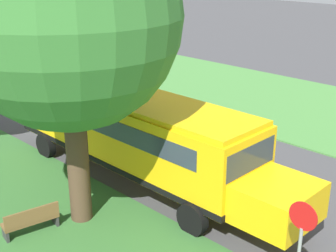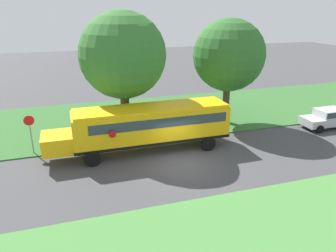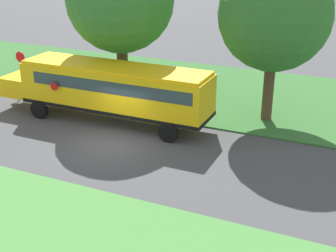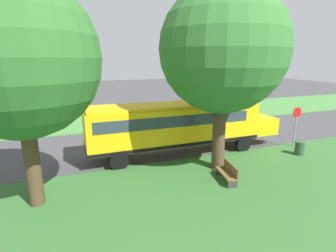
{
  "view_description": "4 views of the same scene",
  "coord_description": "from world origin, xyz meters",
  "px_view_note": "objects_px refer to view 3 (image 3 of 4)",
  "views": [
    {
      "loc": [
        -12.94,
        -13.18,
        7.77
      ],
      "look_at": [
        -0.25,
        -0.7,
        1.15
      ],
      "focal_mm": 50.0,
      "sensor_mm": 36.0,
      "label": 1
    },
    {
      "loc": [
        17.47,
        -6.52,
        9.48
      ],
      "look_at": [
        -2.23,
        -0.26,
        1.87
      ],
      "focal_mm": 35.0,
      "sensor_mm": 36.0,
      "label": 2
    },
    {
      "loc": [
        17.73,
        11.1,
        9.58
      ],
      "look_at": [
        -0.21,
        3.03,
        1.44
      ],
      "focal_mm": 50.0,
      "sensor_mm": 36.0,
      "label": 3
    },
    {
      "loc": [
        -17.09,
        4.7,
        5.69
      ],
      "look_at": [
        -2.34,
        -1.0,
        1.69
      ],
      "focal_mm": 28.0,
      "sensor_mm": 36.0,
      "label": 4
    }
  ],
  "objects_px": {
    "school_bus": "(110,88)",
    "trash_bin": "(48,83)",
    "oak_tree_roadside_mid": "(276,16)",
    "stop_sign": "(21,67)",
    "park_bench": "(140,88)"
  },
  "relations": [
    {
      "from": "school_bus",
      "to": "trash_bin",
      "type": "xyz_separation_m",
      "value": [
        -3.11,
        -6.68,
        -1.47
      ]
    },
    {
      "from": "school_bus",
      "to": "stop_sign",
      "type": "relative_size",
      "value": 4.53
    },
    {
      "from": "school_bus",
      "to": "trash_bin",
      "type": "bearing_deg",
      "value": -114.98
    },
    {
      "from": "school_bus",
      "to": "stop_sign",
      "type": "xyz_separation_m",
      "value": [
        -1.8,
        -7.58,
        -0.19
      ]
    },
    {
      "from": "school_bus",
      "to": "oak_tree_roadside_mid",
      "type": "relative_size",
      "value": 1.43
    },
    {
      "from": "school_bus",
      "to": "oak_tree_roadside_mid",
      "type": "xyz_separation_m",
      "value": [
        -3.5,
        7.78,
        3.76
      ]
    },
    {
      "from": "stop_sign",
      "to": "trash_bin",
      "type": "bearing_deg",
      "value": 145.77
    },
    {
      "from": "park_bench",
      "to": "trash_bin",
      "type": "bearing_deg",
      "value": -76.67
    },
    {
      "from": "stop_sign",
      "to": "trash_bin",
      "type": "distance_m",
      "value": 2.04
    },
    {
      "from": "school_bus",
      "to": "park_bench",
      "type": "height_order",
      "value": "school_bus"
    },
    {
      "from": "oak_tree_roadside_mid",
      "to": "stop_sign",
      "type": "height_order",
      "value": "oak_tree_roadside_mid"
    },
    {
      "from": "oak_tree_roadside_mid",
      "to": "park_bench",
      "type": "xyz_separation_m",
      "value": [
        -1.06,
        -8.37,
        -5.21
      ]
    },
    {
      "from": "oak_tree_roadside_mid",
      "to": "stop_sign",
      "type": "xyz_separation_m",
      "value": [
        1.7,
        -15.36,
        -3.95
      ]
    },
    {
      "from": "school_bus",
      "to": "trash_bin",
      "type": "height_order",
      "value": "school_bus"
    },
    {
      "from": "school_bus",
      "to": "trash_bin",
      "type": "distance_m",
      "value": 7.52
    }
  ]
}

